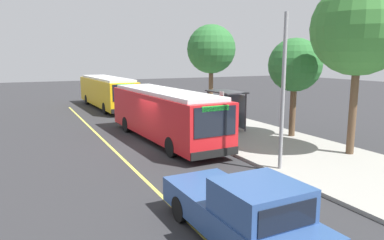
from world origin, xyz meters
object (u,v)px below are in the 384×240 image
Objects in this scene: route_sign_post at (222,109)px; transit_bus_second at (107,91)px; waiting_bench at (228,122)px; transit_bus_main at (164,113)px; pickup_truck at (243,212)px; pedestrian_commuter at (230,121)px.

transit_bus_second is at bearing -171.31° from route_sign_post.
transit_bus_main is at bearing -83.22° from waiting_bench.
waiting_bench is (-0.55, 4.66, -0.98)m from transit_bus_main.
waiting_bench is (14.54, 4.60, -0.98)m from transit_bus_second.
waiting_bench is (-12.35, 7.12, -0.22)m from pickup_truck.
transit_bus_main is 4.79m from waiting_bench.
waiting_bench is at bearing 152.09° from pedestrian_commuter.
pedestrian_commuter is at bearing 11.97° from transit_bus_second.
transit_bus_main is 6.64× the size of pedestrian_commuter.
pickup_truck is 11.12m from route_sign_post.
pickup_truck is 1.94× the size of route_sign_post.
transit_bus_main is at bearing -0.22° from transit_bus_second.
route_sign_post is 1.33m from pedestrian_commuter.
pedestrian_commuter is (-0.51, 0.90, -0.84)m from route_sign_post.
transit_bus_main and transit_bus_second have the same top height.
route_sign_post is (2.00, 2.67, 0.34)m from transit_bus_main.
waiting_bench is 3.50m from route_sign_post.
route_sign_post reaches higher than waiting_bench.
route_sign_post reaches higher than pickup_truck.
transit_bus_second reaches higher than pickup_truck.
transit_bus_main is 0.93× the size of transit_bus_second.
transit_bus_second is 17.30m from route_sign_post.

